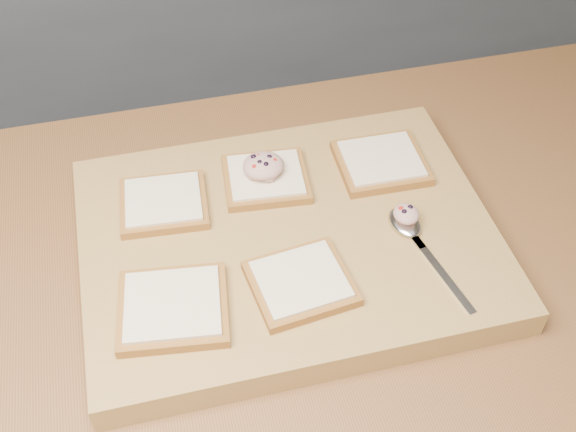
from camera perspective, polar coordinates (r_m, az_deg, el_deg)
name	(u,v)px	position (r m, az deg, el deg)	size (l,w,h in m)	color
back_counter	(120,16)	(2.31, -13.16, 15.10)	(3.60, 0.62, 0.94)	slate
cutting_board	(288,242)	(0.95, 0.00, -2.04)	(0.53, 0.40, 0.04)	#A88448
bread_far_left	(164,203)	(0.97, -9.81, 1.03)	(0.12, 0.11, 0.02)	#A3682A
bread_far_center	(266,178)	(0.99, -1.76, 2.99)	(0.12, 0.11, 0.02)	#A3682A
bread_far_right	(381,162)	(1.02, 7.36, 4.23)	(0.12, 0.11, 0.02)	#A3682A
bread_near_left	(173,307)	(0.85, -9.08, -7.14)	(0.14, 0.13, 0.02)	#A3682A
bread_near_center	(301,283)	(0.86, 1.01, -5.28)	(0.13, 0.12, 0.02)	#A3682A
tuna_salad_dollop	(263,165)	(0.98, -1.96, 4.01)	(0.06, 0.05, 0.03)	tan
spoon	(410,229)	(0.94, 9.63, -1.06)	(0.06, 0.18, 0.01)	silver
spoon_salad	(406,214)	(0.93, 9.32, 0.18)	(0.03, 0.04, 0.02)	tan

